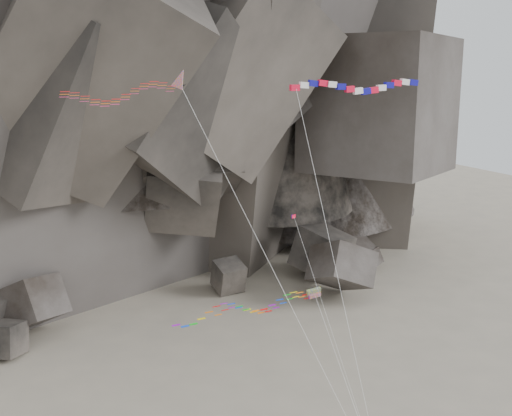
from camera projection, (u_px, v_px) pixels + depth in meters
name	position (u px, v px, depth m)	size (l,w,h in m)	color
headland	(86.00, 14.00, 110.23)	(110.00, 70.00, 84.00)	#4F4841
boulder_field	(224.00, 286.00, 92.67)	(71.62, 19.43, 10.01)	#47423F
delta_kite	(116.00, 93.00, 47.66)	(20.45, 14.31, 32.17)	red
banner_kite	(356.00, 88.00, 57.27)	(12.36, 15.48, 31.10)	red
parafoil_kite	(242.00, 307.00, 56.73)	(15.33, 14.50, 12.05)	#BCCD0B
pennant_kite	(316.00, 283.00, 55.41)	(0.56, 14.50, 19.21)	red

